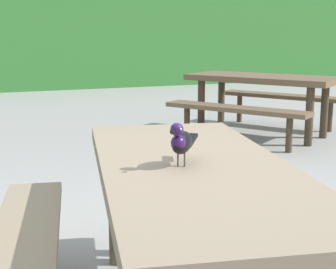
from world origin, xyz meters
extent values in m
cube|color=#387A33|center=(0.00, 9.89, 1.11)|extent=(28.00, 1.32, 2.22)
cube|color=#84725B|center=(-0.01, -0.23, 0.70)|extent=(1.09, 1.91, 0.07)
cylinder|color=brown|center=(-0.14, 0.51, 0.33)|extent=(0.09, 0.09, 0.67)
cylinder|color=brown|center=(0.39, 0.40, 0.33)|extent=(0.09, 0.09, 0.67)
cube|color=#84725B|center=(-0.70, -0.10, 0.41)|extent=(0.61, 1.73, 0.05)
cylinder|color=brown|center=(-0.57, 0.53, 0.20)|extent=(0.07, 0.07, 0.39)
cylinder|color=brown|center=(0.80, 0.26, 0.20)|extent=(0.07, 0.07, 0.39)
ellipsoid|color=black|center=(-0.08, -0.25, 0.84)|extent=(0.15, 0.16, 0.09)
ellipsoid|color=#2D144C|center=(-0.10, -0.28, 0.84)|extent=(0.09, 0.09, 0.06)
sphere|color=#2D144C|center=(-0.12, -0.30, 0.90)|extent=(0.05, 0.05, 0.05)
sphere|color=#EAE08C|center=(-0.11, -0.32, 0.90)|extent=(0.01, 0.01, 0.01)
sphere|color=#EAE08C|center=(-0.14, -0.29, 0.90)|extent=(0.01, 0.01, 0.01)
cone|color=black|center=(-0.15, -0.33, 0.90)|extent=(0.03, 0.03, 0.02)
cube|color=black|center=(0.00, -0.17, 0.82)|extent=(0.09, 0.10, 0.04)
cylinder|color=#47423D|center=(-0.07, -0.27, 0.77)|extent=(0.01, 0.01, 0.05)
cylinder|color=#47423D|center=(-0.09, -0.25, 0.77)|extent=(0.01, 0.01, 0.05)
cube|color=brown|center=(2.53, 3.33, 0.70)|extent=(1.64, 1.92, 0.07)
cylinder|color=#423324|center=(2.70, 2.60, 0.33)|extent=(0.09, 0.09, 0.67)
cylinder|color=#423324|center=(3.14, 2.90, 0.33)|extent=(0.09, 0.09, 0.67)
cylinder|color=#423324|center=(1.91, 3.76, 0.33)|extent=(0.09, 0.09, 0.67)
cylinder|color=#423324|center=(2.35, 4.06, 0.33)|extent=(0.09, 0.09, 0.67)
cube|color=brown|center=(1.95, 2.94, 0.41)|extent=(1.19, 1.57, 0.05)
cylinder|color=#423324|center=(2.31, 2.41, 0.20)|extent=(0.07, 0.07, 0.39)
cylinder|color=#423324|center=(1.59, 3.47, 0.20)|extent=(0.07, 0.07, 0.39)
cube|color=brown|center=(3.11, 3.72, 0.41)|extent=(1.19, 1.57, 0.05)
cylinder|color=#423324|center=(3.47, 3.19, 0.20)|extent=(0.07, 0.07, 0.39)
cylinder|color=#423324|center=(2.75, 4.25, 0.20)|extent=(0.07, 0.07, 0.39)
camera|label=1|loc=(-0.86, -2.08, 1.27)|focal=54.87mm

